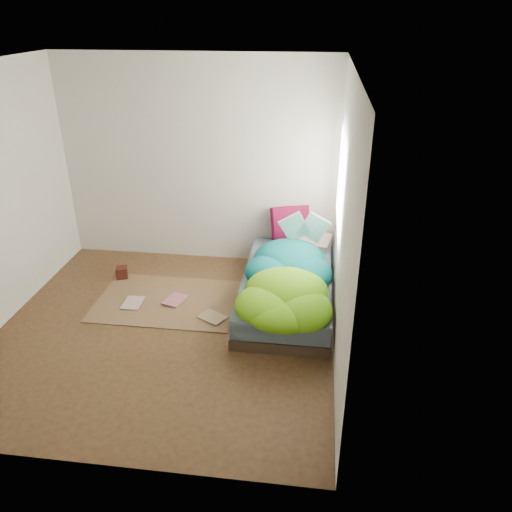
{
  "coord_description": "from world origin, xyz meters",
  "views": [
    {
      "loc": [
        1.5,
        -4.2,
        3.05
      ],
      "look_at": [
        0.86,
        0.75,
        0.55
      ],
      "focal_mm": 35.0,
      "sensor_mm": 36.0,
      "label": 1
    }
  ],
  "objects": [
    {
      "name": "room_walls",
      "position": [
        0.01,
        0.01,
        1.63
      ],
      "size": [
        3.54,
        3.54,
        2.62
      ],
      "color": "silver",
      "rests_on": "ground"
    },
    {
      "name": "pillow_floral",
      "position": [
        1.44,
        1.54,
        0.4
      ],
      "size": [
        0.58,
        0.42,
        0.12
      ],
      "primitive_type": "cube",
      "rotation": [
        0.0,
        0.0,
        -0.21
      ],
      "color": "#F0E3CF",
      "rests_on": "bed"
    },
    {
      "name": "rug",
      "position": [
        -0.15,
        0.55,
        0.01
      ],
      "size": [
        1.6,
        1.1,
        0.01
      ],
      "primitive_type": "cube",
      "color": "brown",
      "rests_on": "ground"
    },
    {
      "name": "wooden_box",
      "position": [
        -0.86,
        1.01,
        0.08
      ],
      "size": [
        0.18,
        0.18,
        0.14
      ],
      "primitive_type": "cube",
      "rotation": [
        0.0,
        0.0,
        0.34
      ],
      "color": "black",
      "rests_on": "rug"
    },
    {
      "name": "floor_book_b",
      "position": [
        -0.15,
        0.57,
        0.03
      ],
      "size": [
        0.28,
        0.33,
        0.03
      ],
      "primitive_type": "imported",
      "rotation": [
        0.0,
        0.0,
        -0.28
      ],
      "color": "#D77C8B",
      "rests_on": "rug"
    },
    {
      "name": "floor_book_c",
      "position": [
        0.4,
        0.16,
        0.02
      ],
      "size": [
        0.35,
        0.32,
        0.02
      ],
      "primitive_type": "imported",
      "rotation": [
        0.0,
        0.0,
        1.06
      ],
      "color": "tan",
      "rests_on": "rug"
    },
    {
      "name": "ground",
      "position": [
        0.0,
        0.0,
        0.0
      ],
      "size": [
        3.5,
        3.5,
        0.0
      ],
      "primitive_type": "cube",
      "color": "#442C1A",
      "rests_on": "ground"
    },
    {
      "name": "floor_book_a",
      "position": [
        -0.62,
        0.42,
        0.02
      ],
      "size": [
        0.21,
        0.28,
        0.02
      ],
      "primitive_type": "imported",
      "rotation": [
        0.0,
        0.0,
        0.01
      ],
      "color": "silver",
      "rests_on": "rug"
    },
    {
      "name": "bed",
      "position": [
        1.22,
        0.72,
        0.17
      ],
      "size": [
        1.0,
        2.0,
        0.34
      ],
      "color": "#3C2A20",
      "rests_on": "ground"
    },
    {
      "name": "duvet",
      "position": [
        1.22,
        0.5,
        0.51
      ],
      "size": [
        0.96,
        1.84,
        0.34
      ],
      "primitive_type": null,
      "color": "#065B67",
      "rests_on": "bed"
    },
    {
      "name": "pillow_magenta",
      "position": [
        1.19,
        1.63,
        0.58
      ],
      "size": [
        0.49,
        0.3,
        0.47
      ],
      "primitive_type": "cube",
      "rotation": [
        0.0,
        0.0,
        0.36
      ],
      "color": "#520527",
      "rests_on": "bed"
    },
    {
      "name": "open_book",
      "position": [
        1.37,
        1.21,
        0.83
      ],
      "size": [
        0.48,
        0.14,
        0.29
      ],
      "primitive_type": null,
      "rotation": [
        0.0,
        0.0,
        0.07
      ],
      "color": "#287C2D",
      "rests_on": "duvet"
    }
  ]
}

